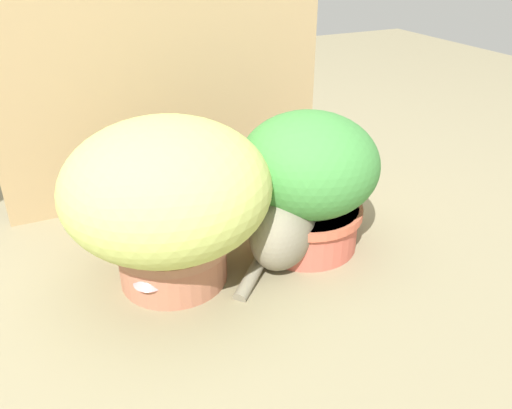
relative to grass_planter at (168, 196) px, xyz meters
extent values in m
plane|color=gray|center=(0.11, -0.08, -0.25)|extent=(6.00, 6.00, 0.00)
cube|color=tan|center=(0.16, 0.49, 0.16)|extent=(1.09, 0.03, 0.82)
cylinder|color=#AD6B51|center=(0.00, 0.00, -0.18)|extent=(0.28, 0.28, 0.13)
cylinder|color=#AC7156|center=(0.00, 0.00, -0.13)|extent=(0.31, 0.31, 0.02)
ellipsoid|color=#B7C563|center=(0.00, 0.00, 0.02)|extent=(0.52, 0.52, 0.34)
cylinder|color=#C35B49|center=(0.40, 0.00, -0.18)|extent=(0.30, 0.30, 0.13)
cylinder|color=#C75F44|center=(0.40, 0.00, -0.13)|extent=(0.32, 0.32, 0.02)
ellipsoid|color=#3F853B|center=(0.40, 0.00, 0.01)|extent=(0.39, 0.39, 0.29)
ellipsoid|color=gray|center=(0.30, -0.06, -0.14)|extent=(0.31, 0.30, 0.22)
ellipsoid|color=#B5AB8A|center=(0.37, 0.01, -0.15)|extent=(0.12, 0.12, 0.11)
sphere|color=gray|center=(0.38, 0.02, -0.02)|extent=(0.16, 0.16, 0.11)
cone|color=gray|center=(0.36, 0.04, 0.04)|extent=(0.05, 0.05, 0.04)
cone|color=gray|center=(0.40, -0.01, 0.04)|extent=(0.05, 0.05, 0.04)
cylinder|color=gray|center=(0.18, -0.11, -0.23)|extent=(0.16, 0.15, 0.07)
cylinder|color=silver|center=(-0.08, -0.08, -0.21)|extent=(0.04, 0.04, 0.06)
cone|color=pink|center=(-0.08, -0.08, -0.16)|extent=(0.08, 0.08, 0.04)
camera|label=1|loc=(-0.29, -1.12, 0.58)|focal=36.30mm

